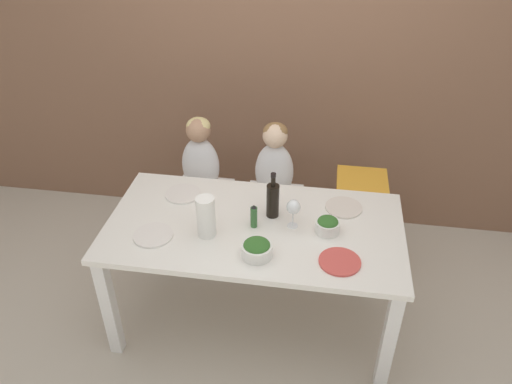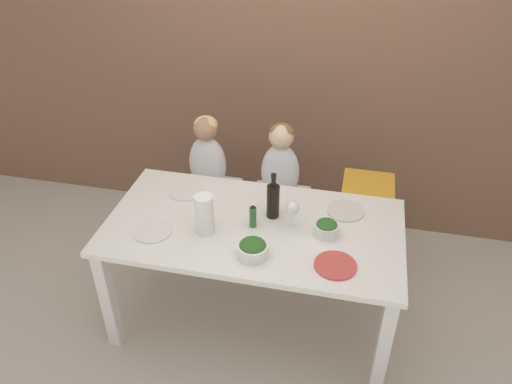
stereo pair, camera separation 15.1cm
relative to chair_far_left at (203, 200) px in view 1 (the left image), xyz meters
name	(u,v)px [view 1 (the left image)]	position (x,y,z in m)	size (l,w,h in m)	color
ground_plane	(254,316)	(0.49, -0.70, -0.39)	(14.00, 14.00, 0.00)	#BCB2A3
wall_back	(281,52)	(0.49, 0.50, 0.96)	(10.00, 0.06, 2.70)	brown
dining_table	(254,238)	(0.49, -0.70, 0.26)	(1.68, 0.87, 0.76)	white
chair_far_left	(203,200)	(0.00, 0.00, 0.00)	(0.40, 0.39, 0.47)	silver
chair_far_center	(273,206)	(0.52, 0.00, 0.00)	(0.40, 0.39, 0.47)	silver
chair_right_highchair	(360,198)	(1.12, 0.00, 0.14)	(0.34, 0.33, 0.68)	silver
person_child_left	(200,156)	(0.00, 0.00, 0.37)	(0.26, 0.18, 0.57)	silver
person_child_center	(274,162)	(0.52, 0.00, 0.37)	(0.26, 0.18, 0.57)	silver
wine_bottle	(273,199)	(0.58, -0.59, 0.47)	(0.07, 0.07, 0.28)	black
paper_towel_roll	(206,217)	(0.25, -0.82, 0.48)	(0.10, 0.10, 0.24)	white
wine_glass_near	(293,208)	(0.70, -0.67, 0.49)	(0.08, 0.08, 0.17)	white
salad_bowl_large	(257,248)	(0.54, -0.95, 0.41)	(0.16, 0.16, 0.09)	white
salad_bowl_small	(328,225)	(0.90, -0.69, 0.41)	(0.13, 0.13, 0.09)	white
dinner_plate_front_left	(153,235)	(-0.04, -0.88, 0.37)	(0.22, 0.22, 0.01)	silver
dinner_plate_back_left	(183,194)	(0.01, -0.47, 0.37)	(0.22, 0.22, 0.01)	silver
dinner_plate_back_right	(344,207)	(0.99, -0.46, 0.37)	(0.22, 0.22, 0.01)	silver
dinner_plate_front_right	(340,262)	(0.97, -0.94, 0.37)	(0.22, 0.22, 0.01)	#D14C47
condiment_bottle_hot_sauce	(253,216)	(0.49, -0.71, 0.43)	(0.04, 0.04, 0.15)	#336633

